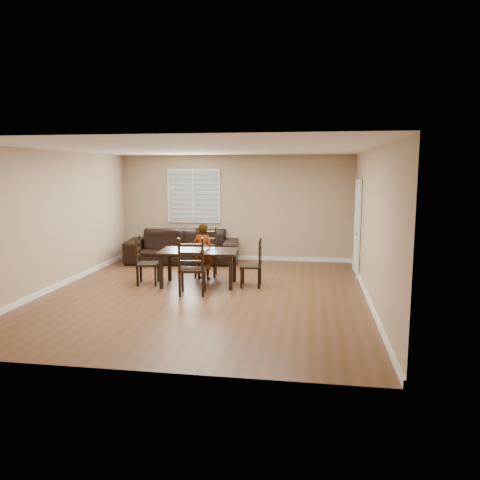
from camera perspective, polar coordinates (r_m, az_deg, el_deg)
name	(u,v)px	position (r m, az deg, el deg)	size (l,w,h in m)	color
ground	(206,293)	(8.94, -4.22, -6.51)	(7.00, 7.00, 0.00)	#56301D
room	(208,198)	(8.82, -3.86, 5.19)	(6.04, 7.04, 2.72)	tan
dining_table	(199,255)	(9.46, -5.06, -1.78)	(1.59, 0.96, 0.72)	black
chair_near	(206,253)	(10.45, -4.14, -1.61)	(0.53, 0.50, 1.06)	black
chair_far	(192,270)	(8.68, -5.93, -3.62)	(0.56, 0.53, 1.10)	black
chair_left	(142,263)	(9.75, -11.87, -2.73)	(0.49, 0.51, 0.98)	black
chair_right	(257,265)	(9.36, 2.04, -3.08)	(0.42, 0.45, 0.96)	black
child	(203,251)	(10.00, -4.50, -1.40)	(0.44, 0.29, 1.20)	gray
napkin	(200,249)	(9.61, -4.88, -1.06)	(0.33, 0.33, 0.00)	silver
donut	(201,248)	(9.60, -4.77, -0.95)	(0.09, 0.09, 0.03)	gold
sofa	(183,247)	(11.89, -7.01, -0.80)	(2.78, 1.09, 0.81)	black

